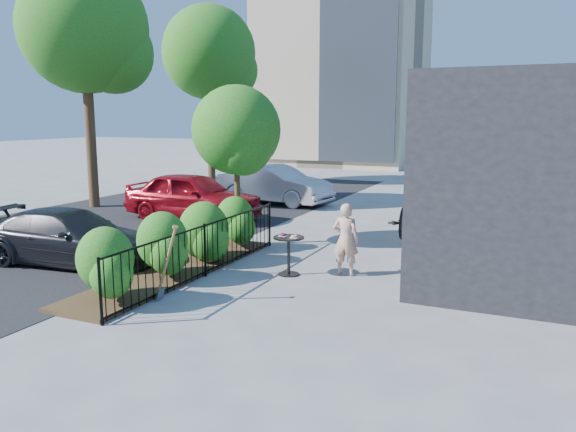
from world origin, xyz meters
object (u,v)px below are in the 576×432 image
at_px(car_red, 193,196).
at_px(shovel, 166,268).
at_px(woman, 346,239).
at_px(cafe_table, 289,249).
at_px(car_darkgrey, 70,237).
at_px(car_silver, 274,184).
at_px(patio_tree, 238,136).
at_px(street_tree_near, 85,37).
at_px(street_tree_far, 210,58).

bearing_deg(car_red, shovel, -150.66).
distance_m(woman, shovel, 3.74).
bearing_deg(woman, cafe_table, 22.01).
xyz_separation_m(woman, car_darkgrey, (-5.85, -1.62, -0.15)).
xyz_separation_m(cafe_table, car_silver, (-4.42, 8.60, 0.17)).
xyz_separation_m(patio_tree, woman, (3.31, -1.48, -2.01)).
bearing_deg(shovel, cafe_table, 62.68).
height_order(patio_tree, street_tree_near, street_tree_near).
distance_m(cafe_table, woman, 1.18).
bearing_deg(street_tree_near, cafe_table, -27.42).
bearing_deg(car_darkgrey, woman, -81.01).
bearing_deg(shovel, street_tree_far, 119.08).
height_order(woman, car_darkgrey, woman).
height_order(street_tree_far, car_darkgrey, street_tree_far).
distance_m(street_tree_near, shovel, 12.70).
bearing_deg(street_tree_far, car_silver, -39.54).
distance_m(shovel, car_darkgrey, 3.76).
height_order(patio_tree, car_silver, patio_tree).
xyz_separation_m(street_tree_near, woman, (11.01, -4.68, -5.17)).
xyz_separation_m(cafe_table, car_darkgrey, (-4.79, -1.14, 0.05)).
bearing_deg(patio_tree, cafe_table, -41.11).
height_order(street_tree_near, shovel, street_tree_near).
bearing_deg(car_red, woman, -123.34).
bearing_deg(cafe_table, patio_tree, 138.89).
height_order(shovel, car_darkgrey, shovel).
height_order(patio_tree, car_red, patio_tree).
bearing_deg(shovel, car_silver, 105.93).
bearing_deg(street_tree_near, woman, -23.05).
bearing_deg(woman, street_tree_near, -25.09).
xyz_separation_m(patio_tree, shovel, (0.98, -4.41, -2.14)).
bearing_deg(woman, shovel, 49.41).
relative_size(patio_tree, car_red, 0.89).
xyz_separation_m(patio_tree, cafe_table, (2.24, -1.96, -2.21)).
distance_m(patio_tree, woman, 4.15).
bearing_deg(street_tree_far, patio_tree, -55.49).
relative_size(woman, shovel, 1.05).
relative_size(street_tree_far, car_darkgrey, 1.99).
bearing_deg(street_tree_near, car_red, -7.50).
height_order(street_tree_far, shovel, street_tree_far).
xyz_separation_m(street_tree_near, car_red, (4.61, -0.61, -5.16)).
bearing_deg(patio_tree, street_tree_far, 124.51).
relative_size(cafe_table, woman, 0.57).
height_order(car_red, car_darkgrey, car_red).
bearing_deg(cafe_table, car_silver, 117.19).
bearing_deg(car_darkgrey, cafe_table, -83.04).
height_order(car_silver, car_darkgrey, car_silver).
bearing_deg(woman, street_tree_far, -51.08).
bearing_deg(cafe_table, woman, 24.05).
xyz_separation_m(street_tree_far, cafe_table, (9.94, -13.16, -5.36)).
height_order(street_tree_near, street_tree_far, same).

